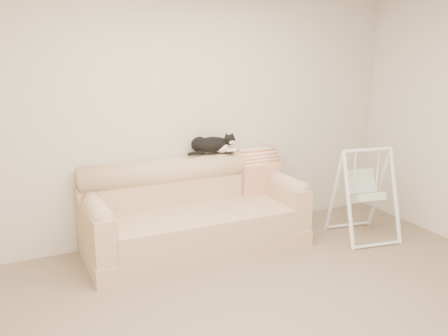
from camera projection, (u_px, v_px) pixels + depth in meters
name	position (u px, v px, depth m)	size (l,w,h in m)	color
ground_plane	(281.00, 322.00, 3.76)	(5.00, 5.00, 0.00)	#6F5D4D
room_shell	(287.00, 122.00, 3.39)	(5.04, 4.04, 2.60)	beige
sofa	(193.00, 214.00, 5.07)	(2.20, 0.93, 0.90)	tan
remote_a	(208.00, 153.00, 5.27)	(0.18, 0.07, 0.03)	black
remote_b	(226.00, 152.00, 5.33)	(0.16, 0.15, 0.02)	black
tuxedo_cat	(212.00, 144.00, 5.26)	(0.56, 0.23, 0.22)	black
throw_blanket	(257.00, 165.00, 5.53)	(0.43, 0.38, 0.58)	#D45C25
baby_swing	(364.00, 193.00, 5.31)	(0.69, 0.72, 0.99)	white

